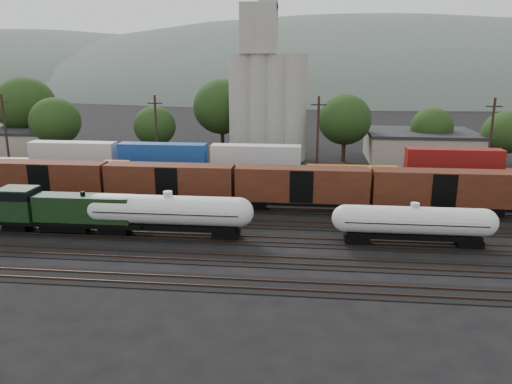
# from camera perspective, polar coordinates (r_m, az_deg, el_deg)

# --- Properties ---
(ground) EXTENTS (600.00, 600.00, 0.00)m
(ground) POSITION_cam_1_polar(r_m,az_deg,el_deg) (54.21, -5.67, -3.46)
(ground) COLOR black
(tracks) EXTENTS (180.00, 33.20, 0.20)m
(tracks) POSITION_cam_1_polar(r_m,az_deg,el_deg) (54.20, -5.67, -3.41)
(tracks) COLOR black
(tracks) RESTS_ON ground
(green_locomotive) EXTENTS (16.26, 2.87, 4.30)m
(green_locomotive) POSITION_cam_1_polar(r_m,az_deg,el_deg) (53.74, -21.79, -1.89)
(green_locomotive) COLOR black
(green_locomotive) RESTS_ON ground
(tank_car_a) EXTENTS (16.74, 3.00, 4.39)m
(tank_car_a) POSITION_cam_1_polar(r_m,az_deg,el_deg) (49.44, -9.96, -2.25)
(tank_car_a) COLOR silver
(tank_car_a) RESTS_ON ground
(tank_car_b) EXTENTS (15.10, 2.70, 3.96)m
(tank_car_b) POSITION_cam_1_polar(r_m,az_deg,el_deg) (48.64, 17.57, -3.31)
(tank_car_b) COLOR silver
(tank_car_b) RESTS_ON ground
(orange_locomotive) EXTENTS (16.24, 2.71, 4.06)m
(orange_locomotive) POSITION_cam_1_polar(r_m,az_deg,el_deg) (65.47, -12.50, 1.58)
(orange_locomotive) COLOR black
(orange_locomotive) RESTS_ON ground
(boxcar_string) EXTENTS (122.80, 2.90, 4.20)m
(boxcar_string) POSITION_cam_1_polar(r_m,az_deg,el_deg) (61.83, -16.70, 1.28)
(boxcar_string) COLOR black
(boxcar_string) RESTS_ON ground
(container_wall) EXTENTS (160.00, 2.60, 5.80)m
(container_wall) POSITION_cam_1_polar(r_m,az_deg,el_deg) (72.20, -16.13, 2.89)
(container_wall) COLOR black
(container_wall) RESTS_ON ground
(grain_silo) EXTENTS (13.40, 5.00, 29.00)m
(grain_silo) POSITION_cam_1_polar(r_m,az_deg,el_deg) (86.87, 1.19, 11.07)
(grain_silo) COLOR #A5A297
(grain_silo) RESTS_ON ground
(industrial_sheds) EXTENTS (119.38, 17.26, 5.10)m
(industrial_sheds) POSITION_cam_1_polar(r_m,az_deg,el_deg) (86.91, 3.33, 5.28)
(industrial_sheds) COLOR #9E937F
(industrial_sheds) RESTS_ON ground
(tree_band) EXTENTS (168.62, 21.48, 14.36)m
(tree_band) POSITION_cam_1_polar(r_m,az_deg,el_deg) (88.03, 1.95, 8.94)
(tree_band) COLOR black
(tree_band) RESTS_ON ground
(utility_poles) EXTENTS (122.20, 0.36, 12.00)m
(utility_poles) POSITION_cam_1_polar(r_m,az_deg,el_deg) (73.94, -2.33, 6.47)
(utility_poles) COLOR black
(utility_poles) RESTS_ON ground
(distant_hills) EXTENTS (860.00, 286.00, 130.00)m
(distant_hills) POSITION_cam_1_polar(r_m,az_deg,el_deg) (312.89, 8.59, 7.77)
(distant_hills) COLOR #59665B
(distant_hills) RESTS_ON ground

